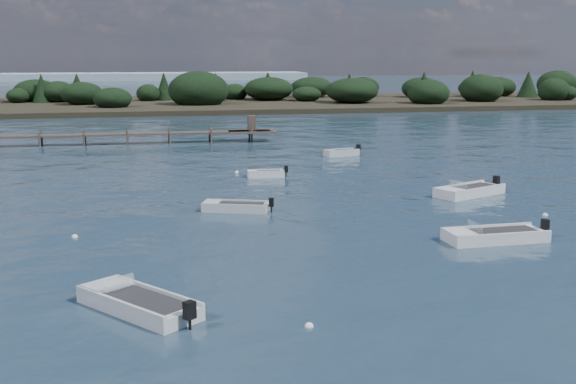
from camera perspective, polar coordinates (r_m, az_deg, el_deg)
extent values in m
plane|color=#182939|center=(88.42, -6.63, 4.89)|extent=(400.00, 400.00, 0.00)
cube|color=#B3B8BB|center=(42.89, -4.14, -1.37)|extent=(4.13, 2.70, 0.64)
cube|color=#B3B8BB|center=(43.15, -6.05, -0.81)|extent=(1.32, 1.56, 0.13)
cube|color=#232325|center=(42.76, -3.74, -0.98)|extent=(2.87, 2.00, 0.11)
cube|color=#B3B8BB|center=(42.16, -4.34, -1.06)|extent=(3.67, 1.42, 0.13)
cube|color=#B3B8BB|center=(43.46, -3.95, -0.69)|extent=(3.67, 1.42, 0.13)
cube|color=black|center=(42.38, -1.33, -0.81)|extent=(0.35, 0.38, 0.51)
cylinder|color=black|center=(42.47, -1.32, -1.40)|extent=(0.12, 0.12, 0.51)
cube|color=silver|center=(48.91, 14.14, -0.12)|extent=(5.35, 3.84, 0.78)
cube|color=silver|center=(47.39, 12.69, 0.16)|extent=(1.81, 2.06, 0.16)
cube|color=#232325|center=(49.15, 14.45, 0.36)|extent=(3.73, 2.82, 0.13)
cube|color=silver|center=(48.29, 14.97, 0.25)|extent=(4.61, 2.24, 0.16)
cube|color=silver|center=(49.38, 13.37, 0.56)|extent=(4.61, 2.24, 0.16)
cube|color=black|center=(50.94, 16.14, 0.89)|extent=(0.44, 0.48, 0.61)
cylinder|color=black|center=(51.03, 16.11, 0.30)|extent=(0.15, 0.15, 0.61)
cube|color=silver|center=(47.94, 13.34, 0.58)|extent=(0.74, 1.31, 0.47)
cube|color=silver|center=(54.46, -1.77, 1.29)|extent=(2.76, 1.20, 0.63)
cube|color=silver|center=(54.28, -2.85, 1.65)|extent=(0.69, 1.00, 0.13)
cube|color=#232325|center=(54.44, -1.55, 1.61)|extent=(1.88, 0.94, 0.11)
cube|color=silver|center=(53.92, -1.71, 1.60)|extent=(2.72, 0.22, 0.13)
cube|color=silver|center=(54.88, -1.84, 1.76)|extent=(2.72, 0.22, 0.13)
cube|color=black|center=(54.60, -0.15, 1.83)|extent=(0.27, 0.32, 0.50)
cylinder|color=black|center=(54.67, -0.15, 1.38)|extent=(0.09, 0.09, 0.50)
cube|color=silver|center=(37.44, 16.05, -3.57)|extent=(5.10, 2.05, 0.74)
cube|color=silver|center=(36.45, 13.45, -3.14)|extent=(1.26, 1.74, 0.15)
cube|color=#232325|center=(37.55, 16.61, -3.01)|extent=(3.48, 1.62, 0.13)
cube|color=silver|center=(36.59, 16.75, -3.25)|extent=(5.05, 0.28, 0.15)
cube|color=silver|center=(38.08, 15.44, -2.63)|extent=(5.05, 0.28, 0.15)
cube|color=black|center=(38.72, 19.65, -2.47)|extent=(0.31, 0.37, 0.58)
cylinder|color=black|center=(38.83, 19.60, -3.19)|extent=(0.11, 0.11, 0.58)
cube|color=silver|center=(36.75, 14.59, -2.67)|extent=(0.21, 1.37, 0.44)
cube|color=#B3B8BB|center=(65.92, 4.24, 2.97)|extent=(3.33, 1.95, 0.73)
cube|color=#B3B8BB|center=(65.29, 3.33, 3.28)|extent=(0.99, 1.27, 0.15)
cube|color=#232325|center=(66.00, 4.43, 3.28)|extent=(2.30, 1.47, 0.12)
cube|color=#B3B8BB|center=(65.38, 4.48, 3.28)|extent=(3.07, 0.86, 0.15)
cube|color=#B3B8BB|center=(66.35, 4.00, 3.40)|extent=(3.07, 0.86, 0.15)
cube|color=black|center=(66.74, 5.59, 3.52)|extent=(0.37, 0.41, 0.57)
cylinder|color=black|center=(66.80, 5.58, 3.10)|extent=(0.13, 0.13, 0.57)
cube|color=#B3B8BB|center=(27.05, -11.71, -8.96)|extent=(4.58, 5.14, 0.77)
cube|color=#B3B8BB|center=(28.38, -14.14, -7.15)|extent=(2.07, 1.99, 0.15)
cube|color=#232325|center=(26.63, -11.20, -8.43)|extent=(3.29, 3.64, 0.13)
cube|color=#B3B8BB|center=(26.42, -13.25, -8.48)|extent=(3.20, 4.08, 0.15)
cube|color=#B3B8BB|center=(27.41, -10.30, -7.64)|extent=(3.20, 4.08, 0.15)
cube|color=black|center=(24.83, -7.79, -9.23)|extent=(0.48, 0.47, 0.60)
cylinder|color=black|center=(25.01, -7.76, -10.36)|extent=(0.15, 0.15, 0.60)
cube|color=silver|center=(27.67, -13.19, -7.00)|extent=(1.17, 0.96, 0.46)
sphere|color=white|center=(25.09, 1.67, -10.60)|extent=(0.32, 0.32, 0.32)
sphere|color=white|center=(37.90, 12.84, -3.40)|extent=(0.32, 0.32, 0.32)
sphere|color=white|center=(38.26, -16.50, -3.45)|extent=(0.32, 0.32, 0.32)
sphere|color=white|center=(44.11, 19.65, -1.76)|extent=(0.32, 0.32, 0.32)
sphere|color=white|center=(56.56, -4.07, 1.54)|extent=(0.32, 0.32, 0.32)
cube|color=#473B34|center=(76.93, -2.88, 4.80)|extent=(5.00, 3.20, 0.18)
cube|color=#473B34|center=(76.84, -2.88, 5.47)|extent=(0.80, 0.80, 1.60)
cylinder|color=#473B34|center=(75.94, -19.03, 3.68)|extent=(0.20, 0.20, 2.20)
cylinder|color=#473B34|center=(77.63, -18.87, 3.83)|extent=(0.20, 0.20, 2.20)
cylinder|color=#473B34|center=(75.50, -15.82, 3.82)|extent=(0.20, 0.20, 2.20)
cylinder|color=#473B34|center=(77.20, -15.73, 3.98)|extent=(0.20, 0.20, 2.20)
cylinder|color=#473B34|center=(75.30, -12.57, 3.96)|extent=(0.20, 0.20, 2.20)
cylinder|color=#473B34|center=(77.00, -12.55, 4.11)|extent=(0.20, 0.20, 2.20)
cylinder|color=#473B34|center=(75.34, -9.32, 4.08)|extent=(0.20, 0.20, 2.20)
cylinder|color=#473B34|center=(77.04, -9.37, 4.23)|extent=(0.20, 0.20, 2.20)
cylinder|color=#473B34|center=(75.62, -6.08, 4.19)|extent=(0.20, 0.20, 2.20)
cylinder|color=#473B34|center=(77.31, -6.20, 4.33)|extent=(0.20, 0.20, 2.20)
cylinder|color=#473B34|center=(76.14, -2.88, 4.28)|extent=(0.20, 0.20, 2.20)
cylinder|color=#473B34|center=(77.82, -3.07, 4.42)|extent=(0.20, 0.20, 2.20)
cube|color=black|center=(132.02, 2.77, 6.92)|extent=(190.00, 40.00, 1.60)
ellipsoid|color=black|center=(131.85, 2.78, 8.14)|extent=(180.50, 36.00, 4.40)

